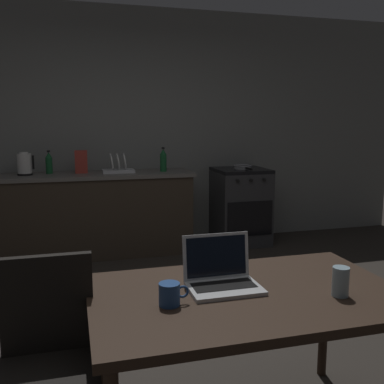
{
  "coord_description": "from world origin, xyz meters",
  "views": [
    {
      "loc": [
        -0.69,
        -2.48,
        1.46
      ],
      "look_at": [
        0.22,
        0.84,
        0.9
      ],
      "focal_mm": 40.98,
      "sensor_mm": 36.0,
      "label": 1
    }
  ],
  "objects_px": {
    "frying_pan": "(243,167)",
    "bottle": "(163,160)",
    "stove_oven": "(240,206)",
    "coffee_mug": "(170,294)",
    "drinking_glass": "(341,282)",
    "bottle_b": "(49,163)",
    "dining_table": "(247,305)",
    "laptop": "(222,277)",
    "dish_rack": "(118,168)",
    "chair": "(48,353)",
    "electric_kettle": "(25,164)",
    "cereal_box": "(81,162)"
  },
  "relations": [
    {
      "from": "drinking_glass",
      "to": "bottle_b",
      "type": "distance_m",
      "value": 3.6
    },
    {
      "from": "bottle_b",
      "to": "dining_table",
      "type": "bearing_deg",
      "value": -73.18
    },
    {
      "from": "dining_table",
      "to": "cereal_box",
      "type": "relative_size",
      "value": 5.6
    },
    {
      "from": "stove_oven",
      "to": "laptop",
      "type": "relative_size",
      "value": 2.81
    },
    {
      "from": "electric_kettle",
      "to": "dish_rack",
      "type": "distance_m",
      "value": 0.96
    },
    {
      "from": "frying_pan",
      "to": "bottle_b",
      "type": "bearing_deg",
      "value": 177.1
    },
    {
      "from": "dining_table",
      "to": "dish_rack",
      "type": "bearing_deg",
      "value": 94.42
    },
    {
      "from": "laptop",
      "to": "electric_kettle",
      "type": "xyz_separation_m",
      "value": [
        -1.11,
        3.03,
        0.25
      ]
    },
    {
      "from": "dining_table",
      "to": "frying_pan",
      "type": "xyz_separation_m",
      "value": [
        1.21,
        3.07,
        0.28
      ]
    },
    {
      "from": "drinking_glass",
      "to": "dish_rack",
      "type": "bearing_deg",
      "value": 100.57
    },
    {
      "from": "chair",
      "to": "drinking_glass",
      "type": "height_order",
      "value": "chair"
    },
    {
      "from": "dining_table",
      "to": "drinking_glass",
      "type": "xyz_separation_m",
      "value": [
        0.37,
        -0.15,
        0.13
      ]
    },
    {
      "from": "dish_rack",
      "to": "coffee_mug",
      "type": "bearing_deg",
      "value": -92.19
    },
    {
      "from": "chair",
      "to": "electric_kettle",
      "type": "bearing_deg",
      "value": 87.11
    },
    {
      "from": "coffee_mug",
      "to": "bottle_b",
      "type": "height_order",
      "value": "bottle_b"
    },
    {
      "from": "laptop",
      "to": "frying_pan",
      "type": "distance_m",
      "value": 3.27
    },
    {
      "from": "cereal_box",
      "to": "dish_rack",
      "type": "height_order",
      "value": "cereal_box"
    },
    {
      "from": "stove_oven",
      "to": "coffee_mug",
      "type": "relative_size",
      "value": 7.13
    },
    {
      "from": "bottle",
      "to": "electric_kettle",
      "type": "bearing_deg",
      "value": 178.03
    },
    {
      "from": "frying_pan",
      "to": "dish_rack",
      "type": "relative_size",
      "value": 1.16
    },
    {
      "from": "coffee_mug",
      "to": "drinking_glass",
      "type": "bearing_deg",
      "value": -7.76
    },
    {
      "from": "drinking_glass",
      "to": "chair",
      "type": "bearing_deg",
      "value": 171.46
    },
    {
      "from": "laptop",
      "to": "dish_rack",
      "type": "height_order",
      "value": "dish_rack"
    },
    {
      "from": "laptop",
      "to": "drinking_glass",
      "type": "xyz_separation_m",
      "value": [
        0.46,
        -0.23,
        0.02
      ]
    },
    {
      "from": "dish_rack",
      "to": "frying_pan",
      "type": "bearing_deg",
      "value": -1.19
    },
    {
      "from": "stove_oven",
      "to": "bottle_b",
      "type": "height_order",
      "value": "bottle_b"
    },
    {
      "from": "bottle",
      "to": "frying_pan",
      "type": "xyz_separation_m",
      "value": [
        0.96,
        0.02,
        -0.1
      ]
    },
    {
      "from": "drinking_glass",
      "to": "dish_rack",
      "type": "distance_m",
      "value": 3.31
    },
    {
      "from": "dining_table",
      "to": "bottle_b",
      "type": "relative_size",
      "value": 5.55
    },
    {
      "from": "electric_kettle",
      "to": "bottle_b",
      "type": "distance_m",
      "value": 0.25
    },
    {
      "from": "frying_pan",
      "to": "dish_rack",
      "type": "bearing_deg",
      "value": 178.81
    },
    {
      "from": "dining_table",
      "to": "chair",
      "type": "xyz_separation_m",
      "value": [
        -0.85,
        0.03,
        -0.12
      ]
    },
    {
      "from": "frying_pan",
      "to": "cereal_box",
      "type": "height_order",
      "value": "cereal_box"
    },
    {
      "from": "chair",
      "to": "bottle_b",
      "type": "height_order",
      "value": "bottle_b"
    },
    {
      "from": "cereal_box",
      "to": "dish_rack",
      "type": "distance_m",
      "value": 0.4
    },
    {
      "from": "bottle",
      "to": "bottle_b",
      "type": "bearing_deg",
      "value": 173.9
    },
    {
      "from": "frying_pan",
      "to": "bottle",
      "type": "bearing_deg",
      "value": -178.81
    },
    {
      "from": "dish_rack",
      "to": "stove_oven",
      "type": "bearing_deg",
      "value": -0.1
    },
    {
      "from": "coffee_mug",
      "to": "bottle_b",
      "type": "bearing_deg",
      "value": 100.55
    },
    {
      "from": "laptop",
      "to": "coffee_mug",
      "type": "relative_size",
      "value": 2.53
    },
    {
      "from": "stove_oven",
      "to": "bottle_b",
      "type": "bearing_deg",
      "value": 177.81
    },
    {
      "from": "laptop",
      "to": "dining_table",
      "type": "bearing_deg",
      "value": -35.86
    },
    {
      "from": "chair",
      "to": "dish_rack",
      "type": "xyz_separation_m",
      "value": [
        0.61,
        3.07,
        0.42
      ]
    },
    {
      "from": "frying_pan",
      "to": "coffee_mug",
      "type": "bearing_deg",
      "value": -116.71
    },
    {
      "from": "chair",
      "to": "dish_rack",
      "type": "bearing_deg",
      "value": 69.38
    },
    {
      "from": "coffee_mug",
      "to": "drinking_glass",
      "type": "distance_m",
      "value": 0.73
    },
    {
      "from": "frying_pan",
      "to": "dish_rack",
      "type": "distance_m",
      "value": 1.45
    },
    {
      "from": "chair",
      "to": "electric_kettle",
      "type": "distance_m",
      "value": 3.13
    },
    {
      "from": "frying_pan",
      "to": "drinking_glass",
      "type": "xyz_separation_m",
      "value": [
        -0.84,
        -3.22,
        -0.15
      ]
    },
    {
      "from": "bottle",
      "to": "drinking_glass",
      "type": "relative_size",
      "value": 2.11
    }
  ]
}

